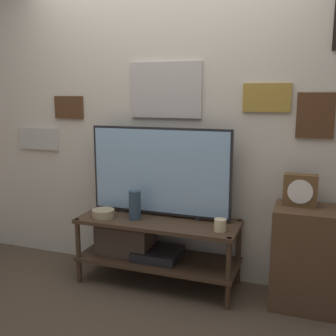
{
  "coord_description": "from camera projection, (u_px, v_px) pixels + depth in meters",
  "views": [
    {
      "loc": [
        1.09,
        -2.51,
        1.52
      ],
      "look_at": [
        0.09,
        0.28,
        0.97
      ],
      "focal_mm": 42.0,
      "sensor_mm": 36.0,
      "label": 1
    }
  ],
  "objects": [
    {
      "name": "mantel_clock",
      "position": [
        300.0,
        190.0,
        2.8
      ],
      "size": [
        0.23,
        0.11,
        0.23
      ],
      "color": "brown",
      "rests_on": "side_table"
    },
    {
      "name": "vase_tall_ceramic",
      "position": [
        135.0,
        205.0,
        3.12
      ],
      "size": [
        0.1,
        0.1,
        0.23
      ],
      "color": "#2D4251",
      "rests_on": "media_console"
    },
    {
      "name": "side_table",
      "position": [
        305.0,
        257.0,
        2.83
      ],
      "size": [
        0.45,
        0.38,
        0.74
      ],
      "color": "#513823",
      "rests_on": "ground_plane"
    },
    {
      "name": "media_console",
      "position": [
        146.0,
        242.0,
        3.2
      ],
      "size": [
        1.29,
        0.47,
        0.54
      ],
      "color": "#422D1E",
      "rests_on": "ground_plane"
    },
    {
      "name": "wall_back",
      "position": [
        170.0,
        115.0,
        3.24
      ],
      "size": [
        6.4,
        0.08,
        2.7
      ],
      "color": "beige",
      "rests_on": "ground_plane"
    },
    {
      "name": "ground_plane",
      "position": [
        145.0,
        299.0,
        2.97
      ],
      "size": [
        12.0,
        12.0,
        0.0
      ],
      "primitive_type": "plane",
      "color": "#4C3D2D"
    },
    {
      "name": "vase_wide_bowl",
      "position": [
        103.0,
        213.0,
        3.18
      ],
      "size": [
        0.18,
        0.18,
        0.06
      ],
      "color": "tan",
      "rests_on": "media_console"
    },
    {
      "name": "candle_jar",
      "position": [
        220.0,
        225.0,
        2.86
      ],
      "size": [
        0.09,
        0.09,
        0.09
      ],
      "color": "beige",
      "rests_on": "media_console"
    },
    {
      "name": "television",
      "position": [
        160.0,
        171.0,
        3.16
      ],
      "size": [
        1.17,
        0.05,
        0.73
      ],
      "color": "black",
      "rests_on": "media_console"
    }
  ]
}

